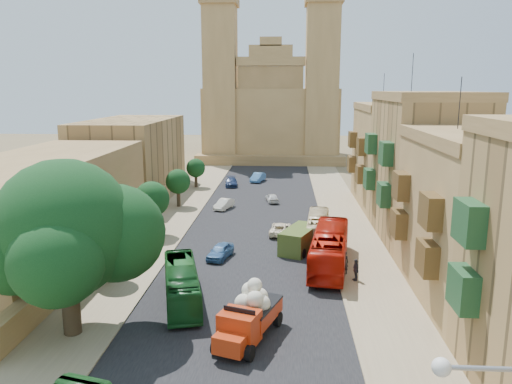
# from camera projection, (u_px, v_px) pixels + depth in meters

# --- Properties ---
(ground) EXTENTS (260.00, 260.00, 0.00)m
(ground) POSITION_uv_depth(u_px,v_px,m) (225.00, 377.00, 24.90)
(ground) COLOR brown
(road_surface) EXTENTS (14.00, 140.00, 0.01)m
(road_surface) POSITION_uv_depth(u_px,v_px,m) (258.00, 220.00, 54.21)
(road_surface) COLOR black
(road_surface) RESTS_ON ground
(sidewalk_east) EXTENTS (5.00, 140.00, 0.01)m
(sidewalk_east) POSITION_uv_depth(u_px,v_px,m) (346.00, 222.00, 53.66)
(sidewalk_east) COLOR #8D7B5C
(sidewalk_east) RESTS_ON ground
(sidewalk_west) EXTENTS (5.00, 140.00, 0.01)m
(sidewalk_west) POSITION_uv_depth(u_px,v_px,m) (172.00, 219.00, 54.75)
(sidewalk_west) COLOR #8D7B5C
(sidewalk_west) RESTS_ON ground
(kerb_east) EXTENTS (0.25, 140.00, 0.12)m
(kerb_east) POSITION_uv_depth(u_px,v_px,m) (323.00, 221.00, 53.80)
(kerb_east) COLOR #8D7B5C
(kerb_east) RESTS_ON ground
(kerb_west) EXTENTS (0.25, 140.00, 0.12)m
(kerb_west) POSITION_uv_depth(u_px,v_px,m) (194.00, 219.00, 54.60)
(kerb_west) COLOR #8D7B5C
(kerb_west) RESTS_ON ground
(townhouse_b) EXTENTS (9.00, 14.00, 14.90)m
(townhouse_b) POSITION_uv_depth(u_px,v_px,m) (479.00, 216.00, 33.57)
(townhouse_b) COLOR olive
(townhouse_b) RESTS_ON ground
(townhouse_c) EXTENTS (9.00, 14.00, 17.40)m
(townhouse_c) POSITION_uv_depth(u_px,v_px,m) (424.00, 166.00, 46.99)
(townhouse_c) COLOR #A07B49
(townhouse_c) RESTS_ON ground
(townhouse_d) EXTENTS (9.00, 14.00, 15.90)m
(townhouse_d) POSITION_uv_depth(u_px,v_px,m) (393.00, 155.00, 60.83)
(townhouse_d) COLOR olive
(townhouse_d) RESTS_ON ground
(west_wall) EXTENTS (1.00, 40.00, 1.80)m
(west_wall) POSITION_uv_depth(u_px,v_px,m) (114.00, 237.00, 44.97)
(west_wall) COLOR olive
(west_wall) RESTS_ON ground
(west_building_low) EXTENTS (10.00, 28.00, 8.40)m
(west_building_low) POSITION_uv_depth(u_px,v_px,m) (41.00, 206.00, 42.66)
(west_building_low) COLOR olive
(west_building_low) RESTS_ON ground
(west_building_mid) EXTENTS (10.00, 22.00, 10.00)m
(west_building_mid) POSITION_uv_depth(u_px,v_px,m) (132.00, 156.00, 67.90)
(west_building_mid) COLOR #A07B49
(west_building_mid) RESTS_ON ground
(church) EXTENTS (28.00, 22.50, 36.30)m
(church) POSITION_uv_depth(u_px,v_px,m) (271.00, 111.00, 99.76)
(church) COLOR olive
(church) RESTS_ON ground
(ficus_tree) EXTENTS (10.34, 9.51, 10.34)m
(ficus_tree) POSITION_uv_depth(u_px,v_px,m) (67.00, 233.00, 28.10)
(ficus_tree) COLOR #332719
(ficus_tree) RESTS_ON ground
(street_tree_a) EXTENTS (2.85, 2.85, 4.38)m
(street_tree_a) POSITION_uv_depth(u_px,v_px,m) (109.00, 244.00, 36.60)
(street_tree_a) COLOR #332719
(street_tree_a) RESTS_ON ground
(street_tree_b) EXTENTS (3.46, 3.46, 5.31)m
(street_tree_b) POSITION_uv_depth(u_px,v_px,m) (152.00, 199.00, 48.19)
(street_tree_b) COLOR #332719
(street_tree_b) RESTS_ON ground
(street_tree_c) EXTENTS (2.98, 2.98, 4.58)m
(street_tree_c) POSITION_uv_depth(u_px,v_px,m) (178.00, 182.00, 60.02)
(street_tree_c) COLOR #332719
(street_tree_c) RESTS_ON ground
(street_tree_d) EXTENTS (2.73, 2.73, 4.19)m
(street_tree_d) POSITION_uv_depth(u_px,v_px,m) (196.00, 168.00, 71.80)
(street_tree_d) COLOR #332719
(street_tree_d) RESTS_ON ground
(red_truck) EXTENTS (3.89, 6.11, 3.37)m
(red_truck) POSITION_uv_depth(u_px,v_px,m) (249.00, 315.00, 28.33)
(red_truck) COLOR #B72E0E
(red_truck) RESTS_ON ground
(olive_pickup) EXTENTS (3.89, 5.39, 2.04)m
(olive_pickup) POSITION_uv_depth(u_px,v_px,m) (300.00, 240.00, 43.99)
(olive_pickup) COLOR #485C22
(olive_pickup) RESTS_ON ground
(bus_green_north) EXTENTS (4.24, 9.17, 2.49)m
(bus_green_north) POSITION_uv_depth(u_px,v_px,m) (182.00, 284.00, 33.45)
(bus_green_north) COLOR #144D1D
(bus_green_north) RESTS_ON ground
(bus_red_east) EXTENTS (4.15, 11.29, 3.07)m
(bus_red_east) POSITION_uv_depth(u_px,v_px,m) (330.00, 249.00, 39.88)
(bus_red_east) COLOR #BC1709
(bus_red_east) RESTS_ON ground
(bus_cream_east) EXTENTS (2.68, 8.47, 2.32)m
(bus_cream_east) POSITION_uv_depth(u_px,v_px,m) (318.00, 226.00, 47.77)
(bus_cream_east) COLOR beige
(bus_cream_east) RESTS_ON ground
(car_blue_a) EXTENTS (2.32, 3.86, 1.23)m
(car_blue_a) POSITION_uv_depth(u_px,v_px,m) (220.00, 251.00, 42.09)
(car_blue_a) COLOR #38679D
(car_blue_a) RESTS_ON ground
(car_white_a) EXTENTS (2.28, 3.77, 1.17)m
(car_white_a) POSITION_uv_depth(u_px,v_px,m) (224.00, 204.00, 59.26)
(car_white_a) COLOR white
(car_white_a) RESTS_ON ground
(car_cream) EXTENTS (2.28, 4.33, 1.16)m
(car_cream) POSITION_uv_depth(u_px,v_px,m) (281.00, 229.00, 48.95)
(car_cream) COLOR #FFEDCC
(car_cream) RESTS_ON ground
(car_dkblue) EXTENTS (2.15, 4.36, 1.22)m
(car_dkblue) POSITION_uv_depth(u_px,v_px,m) (231.00, 182.00, 73.06)
(car_dkblue) COLOR navy
(car_dkblue) RESTS_ON ground
(car_white_b) EXTENTS (1.92, 3.44, 1.10)m
(car_white_b) POSITION_uv_depth(u_px,v_px,m) (272.00, 198.00, 62.77)
(car_white_b) COLOR silver
(car_white_b) RESTS_ON ground
(car_blue_b) EXTENTS (2.35, 4.27, 1.33)m
(car_blue_b) POSITION_uv_depth(u_px,v_px,m) (258.00, 177.00, 76.53)
(car_blue_b) COLOR #4279B5
(car_blue_b) RESTS_ON ground
(pedestrian_a) EXTENTS (0.68, 0.45, 1.84)m
(pedestrian_a) POSITION_uv_depth(u_px,v_px,m) (344.00, 262.00, 38.48)
(pedestrian_a) COLOR black
(pedestrian_a) RESTS_ON ground
(pedestrian_c) EXTENTS (0.61, 1.05, 1.68)m
(pedestrian_c) POSITION_uv_depth(u_px,v_px,m) (356.00, 270.00, 37.16)
(pedestrian_c) COLOR #302F36
(pedestrian_c) RESTS_ON ground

